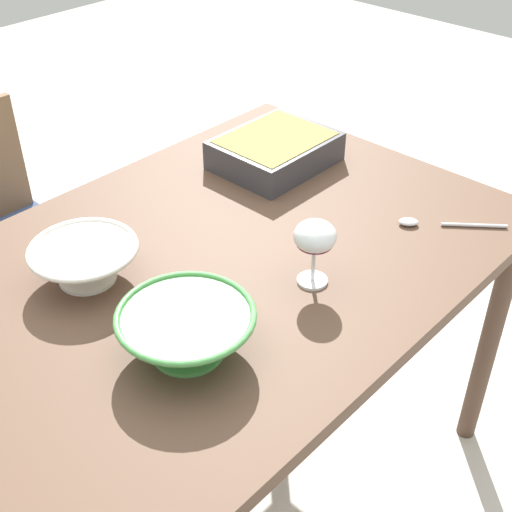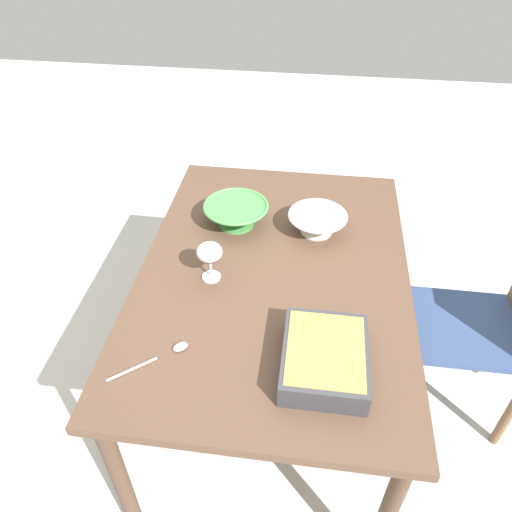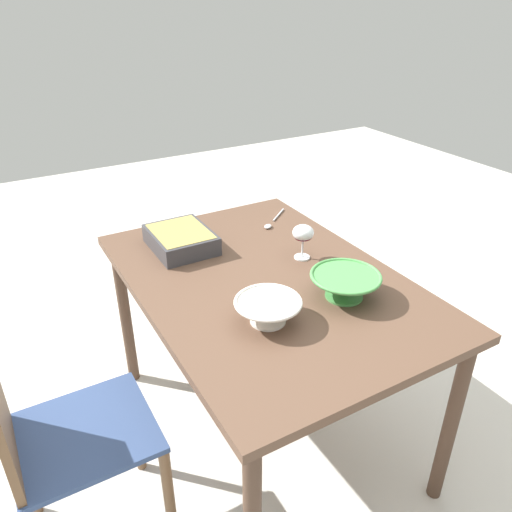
{
  "view_description": "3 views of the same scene",
  "coord_description": "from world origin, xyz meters",
  "px_view_note": "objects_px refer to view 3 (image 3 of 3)",
  "views": [
    {
      "loc": [
        0.81,
        0.86,
        1.62
      ],
      "look_at": [
        -0.02,
        0.09,
        0.8
      ],
      "focal_mm": 48.56,
      "sensor_mm": 36.0,
      "label": 1
    },
    {
      "loc": [
        -1.24,
        -0.1,
        1.88
      ],
      "look_at": [
        0.0,
        0.06,
        0.82
      ],
      "focal_mm": 34.38,
      "sensor_mm": 36.0,
      "label": 2
    },
    {
      "loc": [
        1.35,
        -0.82,
        1.71
      ],
      "look_at": [
        -0.04,
        -0.02,
        0.85
      ],
      "focal_mm": 35.0,
      "sensor_mm": 36.0,
      "label": 3
    }
  ],
  "objects_px": {
    "mixing_bowl": "(345,284)",
    "small_bowl": "(268,310)",
    "serving_spoon": "(272,222)",
    "dining_table": "(266,296)",
    "casserole_dish": "(181,239)",
    "chair": "(59,441)",
    "wine_glass": "(303,235)"
  },
  "relations": [
    {
      "from": "small_bowl",
      "to": "serving_spoon",
      "type": "distance_m",
      "value": 0.76
    },
    {
      "from": "wine_glass",
      "to": "casserole_dish",
      "type": "height_order",
      "value": "wine_glass"
    },
    {
      "from": "chair",
      "to": "serving_spoon",
      "type": "xyz_separation_m",
      "value": [
        -0.51,
        1.08,
        0.3
      ]
    },
    {
      "from": "dining_table",
      "to": "wine_glass",
      "type": "relative_size",
      "value": 9.28
    },
    {
      "from": "casserole_dish",
      "to": "small_bowl",
      "type": "distance_m",
      "value": 0.62
    },
    {
      "from": "casserole_dish",
      "to": "serving_spoon",
      "type": "bearing_deg",
      "value": 92.68
    },
    {
      "from": "serving_spoon",
      "to": "chair",
      "type": "bearing_deg",
      "value": -64.63
    },
    {
      "from": "serving_spoon",
      "to": "dining_table",
      "type": "bearing_deg",
      "value": -33.71
    },
    {
      "from": "small_bowl",
      "to": "serving_spoon",
      "type": "xyz_separation_m",
      "value": [
        -0.64,
        0.4,
        -0.04
      ]
    },
    {
      "from": "wine_glass",
      "to": "mixing_bowl",
      "type": "xyz_separation_m",
      "value": [
        0.31,
        -0.03,
        -0.05
      ]
    },
    {
      "from": "chair",
      "to": "wine_glass",
      "type": "relative_size",
      "value": 5.92
    },
    {
      "from": "casserole_dish",
      "to": "small_bowl",
      "type": "bearing_deg",
      "value": 4.11
    },
    {
      "from": "chair",
      "to": "small_bowl",
      "type": "relative_size",
      "value": 3.85
    },
    {
      "from": "chair",
      "to": "casserole_dish",
      "type": "relative_size",
      "value": 2.93
    },
    {
      "from": "wine_glass",
      "to": "chair",
      "type": "bearing_deg",
      "value": -80.37
    },
    {
      "from": "casserole_dish",
      "to": "mixing_bowl",
      "type": "distance_m",
      "value": 0.71
    },
    {
      "from": "chair",
      "to": "casserole_dish",
      "type": "height_order",
      "value": "casserole_dish"
    },
    {
      "from": "mixing_bowl",
      "to": "small_bowl",
      "type": "height_order",
      "value": "mixing_bowl"
    },
    {
      "from": "serving_spoon",
      "to": "casserole_dish",
      "type": "bearing_deg",
      "value": -87.32
    },
    {
      "from": "chair",
      "to": "small_bowl",
      "type": "height_order",
      "value": "small_bowl"
    },
    {
      "from": "wine_glass",
      "to": "serving_spoon",
      "type": "xyz_separation_m",
      "value": [
        -0.34,
        0.07,
        -0.1
      ]
    },
    {
      "from": "dining_table",
      "to": "wine_glass",
      "type": "xyz_separation_m",
      "value": [
        -0.06,
        0.2,
        0.18
      ]
    },
    {
      "from": "mixing_bowl",
      "to": "small_bowl",
      "type": "distance_m",
      "value": 0.3
    },
    {
      "from": "small_bowl",
      "to": "dining_table",
      "type": "bearing_deg",
      "value": 150.37
    },
    {
      "from": "chair",
      "to": "serving_spoon",
      "type": "bearing_deg",
      "value": 115.37
    },
    {
      "from": "casserole_dish",
      "to": "mixing_bowl",
      "type": "relative_size",
      "value": 1.17
    },
    {
      "from": "small_bowl",
      "to": "wine_glass",
      "type": "bearing_deg",
      "value": 131.61
    },
    {
      "from": "casserole_dish",
      "to": "dining_table",
      "type": "bearing_deg",
      "value": 24.97
    },
    {
      "from": "dining_table",
      "to": "serving_spoon",
      "type": "bearing_deg",
      "value": 146.29
    },
    {
      "from": "casserole_dish",
      "to": "small_bowl",
      "type": "height_order",
      "value": "small_bowl"
    },
    {
      "from": "dining_table",
      "to": "serving_spoon",
      "type": "distance_m",
      "value": 0.49
    },
    {
      "from": "chair",
      "to": "mixing_bowl",
      "type": "distance_m",
      "value": 1.04
    }
  ]
}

